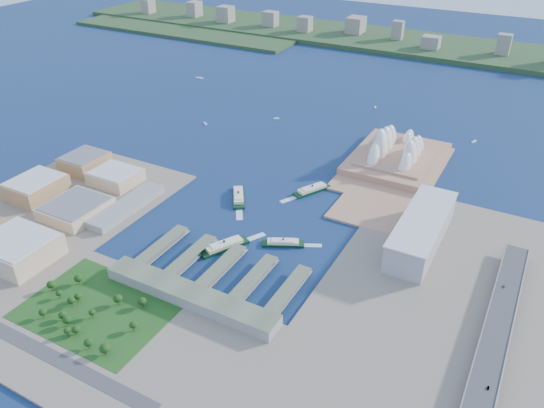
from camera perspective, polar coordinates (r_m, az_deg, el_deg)
The scene contains 25 objects.
ground at distance 658.84m, azimuth -2.84°, elevation -3.23°, with size 3000.00×3000.00×0.00m, color #0E2345.
west_land at distance 744.23m, azimuth -23.98°, elevation -1.67°, with size 220.00×390.00×3.00m, color gray.
south_land at distance 532.41m, azimuth -14.95°, elevation -14.28°, with size 720.00×180.00×3.00m, color gray.
east_land at distance 555.45m, azimuth 16.51°, elevation -12.28°, with size 240.00×500.00×3.00m, color gray.
peninsula at distance 830.54m, azimuth 12.99°, elevation 3.85°, with size 135.00×220.00×3.00m, color tan.
far_shore at distance 1514.43m, azimuth 17.44°, elevation 15.85°, with size 2200.00×260.00×12.00m, color #2D4926.
opera_house at distance 835.63m, azimuth 13.48°, elevation 6.29°, with size 134.00×180.00×58.00m, color white, non-canonical shape.
toaster_building at distance 651.87m, azimuth 15.77°, elevation -2.78°, with size 45.00×155.00×35.00m, color #99999E.
expressway at distance 541.07m, azimuth 22.64°, elevation -14.03°, with size 26.00×340.00×11.85m, color gray, non-canonical shape.
west_buildings at distance 754.41m, azimuth -22.24°, elevation 0.54°, with size 200.00×280.00×27.00m, color #A67F53, non-canonical shape.
ferry_wharves at distance 599.36m, azimuth -5.42°, elevation -6.78°, with size 184.00×90.00×9.30m, color #58624A, non-canonical shape.
terminal_building at distance 559.28m, azimuth -8.77°, elevation -9.73°, with size 200.00×28.00×12.00m, color gray.
park at distance 570.22m, azimuth -18.29°, elevation -10.02°, with size 150.00×110.00×16.00m, color #194714, non-canonical shape.
far_skyline at distance 1487.57m, azimuth 17.46°, elevation 16.93°, with size 1900.00×140.00×55.00m, color gray, non-canonical shape.
ferry_a at distance 729.69m, azimuth -3.64°, elevation 0.98°, with size 15.21×59.75×11.30m, color black, non-canonical shape.
ferry_b at distance 747.07m, azimuth 4.34°, elevation 1.71°, with size 14.65×57.56×10.88m, color black, non-canonical shape.
ferry_c at distance 632.36m, azimuth -5.16°, elevation -4.35°, with size 15.57×61.16×11.56m, color black, non-canonical shape.
ferry_d at distance 636.55m, azimuth 1.21°, elevation -4.05°, with size 12.83×50.42×9.53m, color black, non-canonical shape.
boat_a at distance 975.13m, azimuth -7.18°, elevation 8.59°, with size 3.19×12.75×2.46m, color white, non-canonical shape.
boat_b at distance 989.71m, azimuth 0.47°, elevation 9.20°, with size 3.52×10.06×2.72m, color white, non-canonical shape.
boat_c at distance 958.69m, azimuth 20.90°, elevation 6.32°, with size 3.39×11.62×2.62m, color white, non-canonical shape.
boat_d at distance 1225.36m, azimuth -7.83°, elevation 13.31°, with size 3.79×17.33×2.92m, color white, non-canonical shape.
boat_e at distance 1062.84m, azimuth 11.05°, elevation 10.20°, with size 3.19×10.04×2.46m, color white, non-canonical shape.
car_b at distance 496.23m, azimuth 22.24°, elevation -17.84°, with size 1.46×4.20×1.38m, color slate.
car_c at distance 603.68m, azimuth 23.66°, elevation -8.13°, with size 1.89×4.65×1.35m, color slate.
Camera 1 is at (288.40, -460.95, 372.04)m, focal length 35.00 mm.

